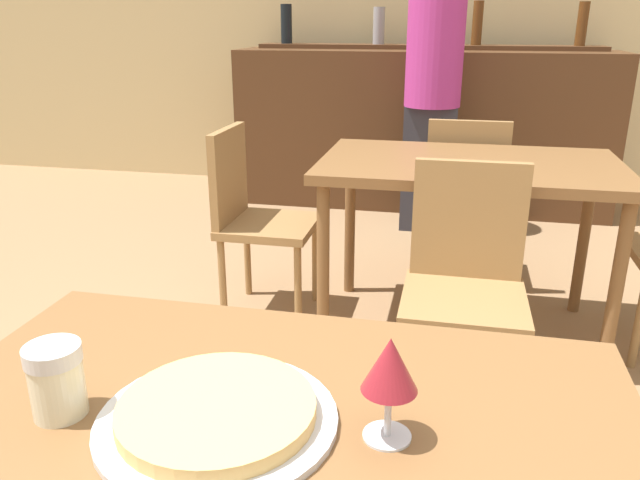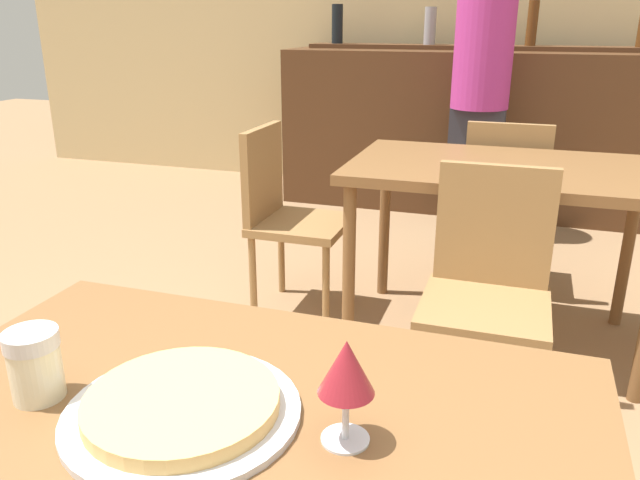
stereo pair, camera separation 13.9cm
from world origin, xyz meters
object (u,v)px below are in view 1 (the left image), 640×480
object	(u,v)px
person_standing	(433,89)
pizza_tray	(217,414)
chair_far_side_front	(465,273)
chair_far_side_left	(252,210)
wine_glass	(390,368)
chair_far_side_back	(465,190)
cheese_shaker	(56,380)

from	to	relation	value
person_standing	pizza_tray	bearing A→B (deg)	-92.90
chair_far_side_front	chair_far_side_left	bearing A→B (deg)	149.33
chair_far_side_front	person_standing	size ratio (longest dim) A/B	0.52
chair_far_side_left	wine_glass	distance (m)	1.98
chair_far_side_left	pizza_tray	world-z (taller)	chair_far_side_left
person_standing	chair_far_side_left	bearing A→B (deg)	-116.75
chair_far_side_back	cheese_shaker	xyz separation A→B (m)	(-0.62, -2.37, 0.29)
chair_far_side_left	cheese_shaker	world-z (taller)	chair_far_side_left
pizza_tray	cheese_shaker	distance (m)	0.25
chair_far_side_front	chair_far_side_left	world-z (taller)	same
chair_far_side_front	cheese_shaker	xyz separation A→B (m)	(-0.62, -1.28, 0.29)
cheese_shaker	person_standing	world-z (taller)	person_standing
chair_far_side_left	cheese_shaker	size ratio (longest dim) A/B	7.40
chair_far_side_back	pizza_tray	bearing A→B (deg)	80.80
chair_far_side_front	chair_far_side_left	distance (m)	1.07
cheese_shaker	person_standing	distance (m)	3.25
pizza_tray	person_standing	distance (m)	3.20
cheese_shaker	wine_glass	distance (m)	0.49
chair_far_side_back	cheese_shaker	world-z (taller)	chair_far_side_back
chair_far_side_front	wine_glass	xyz separation A→B (m)	(-0.13, -1.23, 0.35)
chair_far_side_front	cheese_shaker	bearing A→B (deg)	-115.91
person_standing	chair_far_side_front	bearing A→B (deg)	-83.60
chair_far_side_front	chair_far_side_back	distance (m)	1.09
chair_far_side_left	wine_glass	size ratio (longest dim) A/B	5.34
chair_far_side_front	cheese_shaker	size ratio (longest dim) A/B	7.40
chair_far_side_front	pizza_tray	bearing A→B (deg)	-106.89
chair_far_side_back	wine_glass	distance (m)	2.35
person_standing	cheese_shaker	bearing A→B (deg)	-97.12
cheese_shaker	person_standing	size ratio (longest dim) A/B	0.07
chair_far_side_back	chair_far_side_left	bearing A→B (deg)	30.67
chair_far_side_back	pizza_tray	size ratio (longest dim) A/B	2.38
wine_glass	chair_far_side_left	bearing A→B (deg)	113.99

